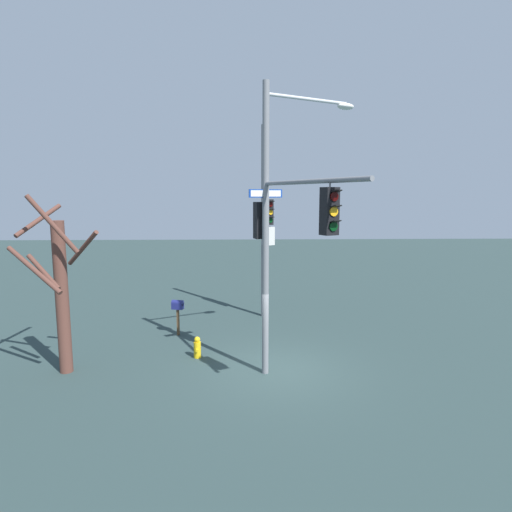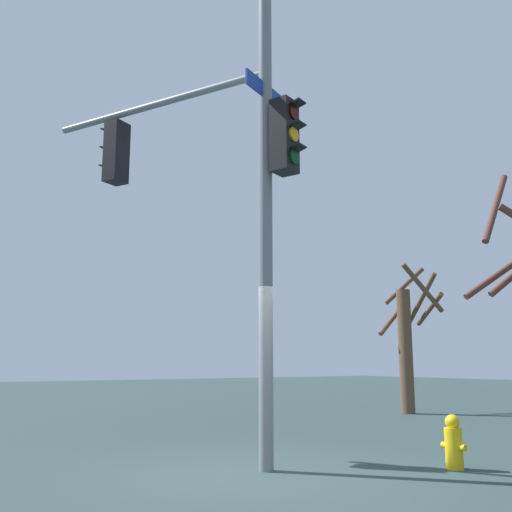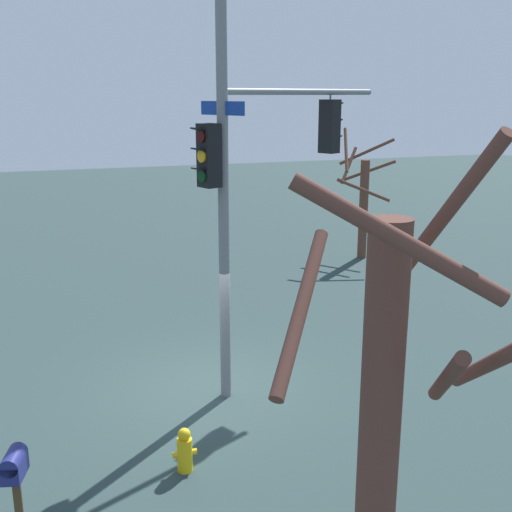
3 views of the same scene
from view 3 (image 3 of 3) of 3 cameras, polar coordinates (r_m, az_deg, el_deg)
The scene contains 6 objects.
ground_plane at distance 12.84m, azimuth -4.14°, elevation -11.97°, with size 80.00×80.00×0.00m, color #2A3C3B.
main_signal_pole_assembly at distance 11.80m, azimuth -1.45°, elevation 11.15°, with size 5.51×3.41×8.64m.
fire_hydrant at distance 10.23m, azimuth -6.54°, elevation -17.27°, with size 0.38×0.24×0.73m.
mailbox at distance 8.85m, azimuth -21.18°, elevation -17.96°, with size 0.35×0.49×1.41m.
bare_tree_behind_pole at distance 6.18m, azimuth 11.69°, elevation -15.47°, with size 2.45×2.43×5.48m.
bare_tree_corner at distance 22.51m, azimuth 9.69°, elevation 5.21°, with size 2.71×2.73×4.58m.
Camera 3 is at (2.88, 11.12, 5.73)m, focal length 43.77 mm.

